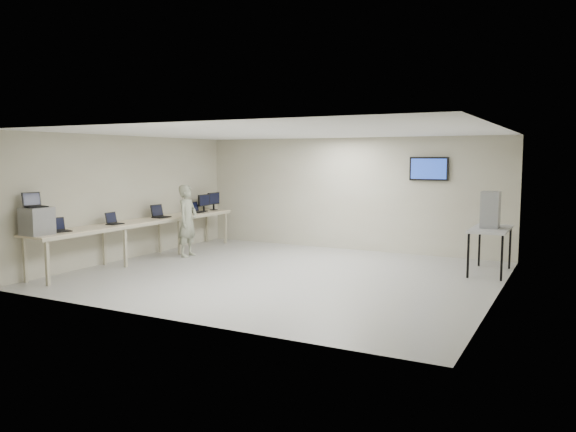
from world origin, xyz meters
The scene contains 13 objects.
room centered at (0.03, 0.06, 1.41)m, with size 8.01×7.01×2.81m.
workbench centered at (-3.59, 0.00, 0.83)m, with size 0.76×6.00×0.90m.
equipment_box centered at (-3.65, -2.75, 1.15)m, with size 0.42×0.49×0.51m, color gray.
laptop_on_box centered at (-3.70, -2.75, 1.48)m, with size 0.38×0.41×0.27m.
laptop_0 centered at (-3.66, -2.27, 0.97)m, with size 0.37×0.40×0.27m.
laptop_1 centered at (-3.62, -0.90, 0.97)m, with size 0.28×0.33×0.25m.
laptop_2 centered at (-3.64, 0.61, 0.98)m, with size 0.34×0.40×0.30m.
laptop_3 centered at (-3.60, 2.00, 0.97)m, with size 0.32×0.37×0.27m.
monitor_near centered at (-3.60, 2.31, 1.17)m, with size 0.20×0.45×0.44m.
monitor_far centered at (-3.60, 2.75, 1.18)m, with size 0.21×0.48×0.47m.
soldier centered at (-2.95, 0.78, 0.84)m, with size 0.61×0.40×1.68m, color slate.
side_table centered at (3.60, 2.04, 0.84)m, with size 0.71×1.52×0.91m.
storage_bins centered at (3.58, 2.04, 1.28)m, with size 0.35×0.38×0.73m.
Camera 1 is at (5.16, -9.65, 2.32)m, focal length 35.00 mm.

